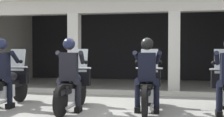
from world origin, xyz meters
The scene contains 9 objects.
ground_plane centered at (0.00, 3.00, 0.00)m, with size 80.00×80.00×0.00m, color gray.
station_building centered at (-0.16, 5.09, 1.99)m, with size 10.55×4.78×3.07m.
kerb_strip centered at (-0.16, 2.16, 0.06)m, with size 10.05×0.24×0.12m, color #B7B5AD.
motorcycle_far_left centered at (-2.46, -0.17, 0.50)m, with size 0.62×2.04×1.35m.
police_officer_far_left centered at (-2.46, -0.45, 0.94)m, with size 0.63×0.61×1.58m.
motorcycle_center_left centered at (-0.82, -0.28, 0.50)m, with size 0.62×2.04×1.35m.
police_officer_center_left centered at (-0.82, -0.56, 0.94)m, with size 0.63×0.61×1.58m.
motorcycle_center_right centered at (0.82, -0.05, 0.50)m, with size 0.62×2.04×1.35m.
police_officer_center_right centered at (0.82, -0.33, 0.94)m, with size 0.63×0.61×1.58m.
Camera 1 is at (1.29, -6.80, 1.34)m, focal length 49.10 mm.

